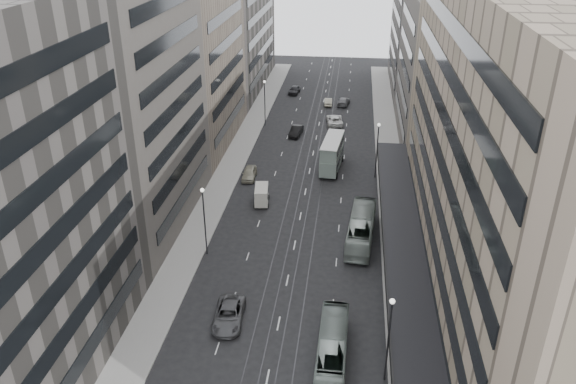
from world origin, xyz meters
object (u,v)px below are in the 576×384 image
at_px(bus_far, 361,228).
at_px(double_decker, 332,153).
at_px(panel_van, 262,195).
at_px(bus_near, 332,348).
at_px(sedan_2, 229,315).

xyz_separation_m(bus_far, double_decker, (-4.41, 20.06, 0.98)).
xyz_separation_m(bus_far, panel_van, (-13.11, 7.85, -0.29)).
distance_m(bus_near, double_decker, 40.45).
bearing_deg(panel_van, double_decker, 47.57).
bearing_deg(bus_near, bus_far, -95.88).
distance_m(bus_far, double_decker, 20.56).
bearing_deg(double_decker, bus_near, -81.50).
xyz_separation_m(bus_near, sedan_2, (-9.95, 4.04, -0.63)).
relative_size(double_decker, sedan_2, 1.55).
xyz_separation_m(bus_near, bus_far, (2.40, 20.32, 0.18)).
bearing_deg(sedan_2, panel_van, 88.18).
relative_size(bus_far, double_decker, 1.29).
bearing_deg(sedan_2, bus_near, -25.73).
distance_m(double_decker, sedan_2, 37.24).
relative_size(double_decker, panel_van, 2.25).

